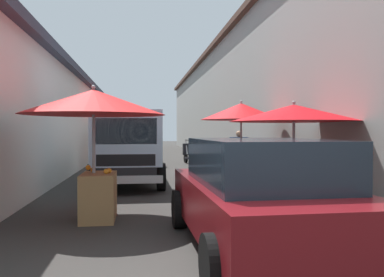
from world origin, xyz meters
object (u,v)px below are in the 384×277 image
(fruit_stall_near_left, at_px, (292,126))
(delivery_truck, at_px, (128,150))
(parked_scooter, at_px, (190,154))
(plastic_stool, at_px, (207,169))
(fruit_stall_far_left, at_px, (94,115))
(fruit_stall_far_right, at_px, (240,120))
(fruit_stall_near_right, at_px, (128,124))
(vendor_in_shade, at_px, (116,147))
(hatchback_car, at_px, (258,194))
(vendor_by_crates, at_px, (239,151))

(fruit_stall_near_left, bearing_deg, delivery_truck, 45.67)
(parked_scooter, xyz_separation_m, plastic_stool, (-5.89, 0.17, -0.12))
(parked_scooter, height_order, plastic_stool, parked_scooter)
(fruit_stall_near_left, height_order, delivery_truck, fruit_stall_near_left)
(fruit_stall_far_left, bearing_deg, fruit_stall_far_right, -44.17)
(fruit_stall_far_right, relative_size, parked_scooter, 1.44)
(fruit_stall_near_right, xyz_separation_m, parked_scooter, (0.65, -2.89, -1.42))
(fruit_stall_far_left, height_order, delivery_truck, fruit_stall_far_left)
(fruit_stall_far_right, distance_m, plastic_stool, 2.46)
(vendor_in_shade, relative_size, parked_scooter, 0.93)
(hatchback_car, height_order, parked_scooter, hatchback_car)
(fruit_stall_near_left, xyz_separation_m, parked_scooter, (10.86, 0.71, -1.22))
(fruit_stall_far_right, xyz_separation_m, fruit_stall_near_right, (7.04, 3.36, -0.00))
(vendor_by_crates, bearing_deg, fruit_stall_far_left, 144.76)
(plastic_stool, bearing_deg, parked_scooter, -1.65)
(fruit_stall_far_left, bearing_deg, vendor_by_crates, -35.24)
(delivery_truck, relative_size, plastic_stool, 11.32)
(fruit_stall_far_left, distance_m, fruit_stall_near_left, 3.90)
(vendor_in_shade, bearing_deg, parked_scooter, -55.89)
(vendor_by_crates, bearing_deg, hatchback_car, 167.26)
(fruit_stall_near_right, bearing_deg, vendor_in_shade, 164.96)
(fruit_stall_far_right, distance_m, vendor_by_crates, 2.37)
(vendor_by_crates, height_order, plastic_stool, vendor_by_crates)
(vendor_by_crates, bearing_deg, fruit_stall_near_left, 177.26)
(fruit_stall_near_left, height_order, parked_scooter, fruit_stall_near_left)
(fruit_stall_far_left, distance_m, parked_scooter, 11.92)
(fruit_stall_far_left, relative_size, plastic_stool, 5.80)
(fruit_stall_near_right, distance_m, hatchback_car, 13.11)
(fruit_stall_near_right, relative_size, vendor_by_crates, 1.56)
(parked_scooter, bearing_deg, vendor_in_shade, 124.11)
(fruit_stall_near_left, bearing_deg, hatchback_car, 150.11)
(fruit_stall_far_left, relative_size, vendor_in_shade, 1.62)
(fruit_stall_far_right, xyz_separation_m, delivery_truck, (0.15, 3.14, -0.83))
(vendor_in_shade, height_order, plastic_stool, vendor_in_shade)
(fruit_stall_near_right, xyz_separation_m, plastic_stool, (-5.24, -2.72, -1.54))
(hatchback_car, distance_m, delivery_truck, 6.29)
(parked_scooter, bearing_deg, fruit_stall_far_left, 164.59)
(delivery_truck, xyz_separation_m, vendor_by_crates, (1.96, -3.64, -0.14))
(fruit_stall_near_right, bearing_deg, delivery_truck, -178.22)
(fruit_stall_near_right, height_order, vendor_in_shade, fruit_stall_near_right)
(fruit_stall_far_right, bearing_deg, hatchback_car, 167.49)
(fruit_stall_far_left, xyz_separation_m, fruit_stall_near_left, (0.55, -3.86, -0.17))
(fruit_stall_far_left, xyz_separation_m, hatchback_car, (-2.15, -2.31, -1.10))
(delivery_truck, bearing_deg, fruit_stall_far_left, 173.09)
(fruit_stall_near_right, bearing_deg, fruit_stall_far_right, -154.52)
(fruit_stall_near_right, height_order, fruit_stall_near_left, fruit_stall_near_right)
(fruit_stall_far_right, distance_m, vendor_in_shade, 6.70)
(parked_scooter, relative_size, plastic_stool, 3.86)
(delivery_truck, bearing_deg, plastic_stool, -56.56)
(fruit_stall_near_right, relative_size, fruit_stall_near_left, 0.93)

